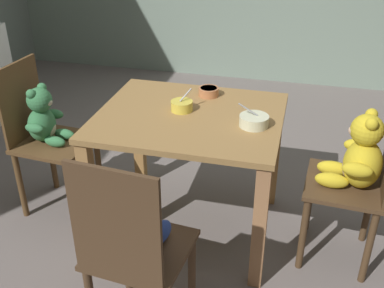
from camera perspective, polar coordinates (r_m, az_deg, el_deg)
The scene contains 8 objects.
ground_plane at distance 2.81m, azimuth -0.26°, elevation -10.28°, with size 5.20×5.20×0.04m.
dining_table at distance 2.47m, azimuth -0.29°, elevation 0.86°, with size 0.96×0.82×0.73m.
teddy_chair_near_left at distance 2.82m, azimuth -17.74°, elevation 2.02°, with size 0.43×0.42×0.92m.
teddy_chair_near_right at distance 2.41m, azimuth 19.81°, elevation -2.56°, with size 0.40×0.42×0.86m.
teddy_chair_near_front at distance 1.86m, azimuth -7.24°, elevation -11.06°, with size 0.43×0.42×0.95m.
porridge_bowl_yellow_center at distance 2.44m, azimuth -1.27°, elevation 4.77°, with size 0.12×0.12×0.11m.
porridge_bowl_cream_near_right at distance 2.30m, azimuth 7.65°, elevation 2.89°, with size 0.15×0.15×0.13m.
porridge_bowl_terracotta_far_center at distance 2.63m, azimuth 2.07°, elevation 6.49°, with size 0.11×0.11×0.05m.
Camera 1 is at (0.55, -2.11, 1.75)m, focal length 43.22 mm.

